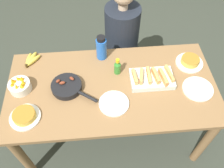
{
  "coord_description": "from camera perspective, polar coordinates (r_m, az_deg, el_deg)",
  "views": [
    {
      "loc": [
        -0.09,
        -1.09,
        2.24
      ],
      "look_at": [
        0.0,
        0.0,
        0.8
      ],
      "focal_mm": 38.0,
      "sensor_mm": 36.0,
      "label": 1
    }
  ],
  "objects": [
    {
      "name": "fruit_bowl_mango",
      "position": [
        1.92,
        -21.34,
        -0.35
      ],
      "size": [
        0.16,
        0.16,
        0.13
      ],
      "color": "silver",
      "rests_on": "dining_table"
    },
    {
      "name": "empty_plate_near_front",
      "position": [
        1.93,
        19.92,
        -1.1
      ],
      "size": [
        0.23,
        0.23,
        0.02
      ],
      "color": "silver",
      "rests_on": "dining_table"
    },
    {
      "name": "skillet",
      "position": [
        1.83,
        -10.72,
        -0.64
      ],
      "size": [
        0.35,
        0.29,
        0.08
      ],
      "rotation": [
        0.0,
        0.0,
        5.66
      ],
      "color": "black",
      "rests_on": "dining_table"
    },
    {
      "name": "empty_plate_far_left",
      "position": [
        1.74,
        0.6,
        -4.7
      ],
      "size": [
        0.22,
        0.22,
        0.02
      ],
      "color": "silver",
      "rests_on": "dining_table"
    },
    {
      "name": "banana_bunch",
      "position": [
        2.1,
        -18.9,
        5.52
      ],
      "size": [
        0.14,
        0.18,
        0.04
      ],
      "color": "gold",
      "rests_on": "dining_table"
    },
    {
      "name": "water_bottle",
      "position": [
        1.97,
        -2.56,
        8.68
      ],
      "size": [
        0.09,
        0.09,
        0.22
      ],
      "color": "blue",
      "rests_on": "dining_table"
    },
    {
      "name": "frittata_plate_side",
      "position": [
        1.77,
        -20.3,
        -7.26
      ],
      "size": [
        0.22,
        0.22,
        0.06
      ],
      "color": "silver",
      "rests_on": "dining_table"
    },
    {
      "name": "ground_plane",
      "position": [
        2.49,
        0.0,
        -11.1
      ],
      "size": [
        14.0,
        14.0,
        0.0
      ],
      "primitive_type": "plane",
      "color": "#383D33"
    },
    {
      "name": "dining_table",
      "position": [
        1.92,
        0.0,
        -2.47
      ],
      "size": [
        1.63,
        0.82,
        0.77
      ],
      "color": "olive",
      "rests_on": "ground_plane"
    },
    {
      "name": "person_figure",
      "position": [
        2.46,
        2.24,
        8.4
      ],
      "size": [
        0.36,
        0.36,
        1.24
      ],
      "color": "black",
      "rests_on": "ground_plane"
    },
    {
      "name": "hot_sauce_bottle",
      "position": [
        1.87,
        1.32,
        4.13
      ],
      "size": [
        0.05,
        0.05,
        0.15
      ],
      "color": "#337F2D",
      "rests_on": "dining_table"
    },
    {
      "name": "melon_tray",
      "position": [
        1.87,
        9.58,
        1.34
      ],
      "size": [
        0.34,
        0.2,
        0.1
      ],
      "color": "silver",
      "rests_on": "dining_table"
    },
    {
      "name": "frittata_plate_center",
      "position": [
        2.07,
        18.2,
        5.17
      ],
      "size": [
        0.22,
        0.22,
        0.06
      ],
      "color": "silver",
      "rests_on": "dining_table"
    }
  ]
}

